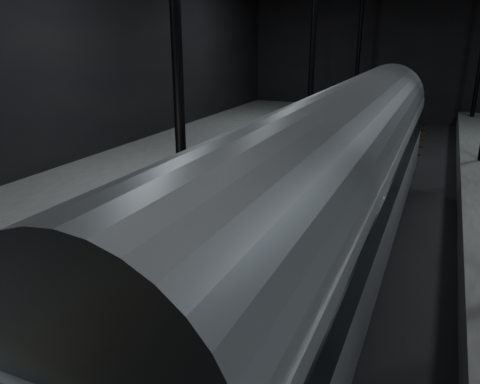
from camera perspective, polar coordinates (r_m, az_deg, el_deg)
The scene contains 6 objects.
ground at distance 15.29m, azimuth 13.71°, elevation -5.48°, with size 44.00×44.00×0.00m, color black.
platform_left at distance 17.77m, azimuth -10.60°, elevation -0.06°, with size 9.00×43.80×1.00m, color #4B4B48.
tactile_strip at distance 15.70m, azimuth 2.29°, elevation -0.33°, with size 0.50×43.80×0.01m, color olive.
track at distance 15.26m, azimuth 13.73°, elevation -5.24°, with size 2.40×43.00×0.24m.
train at distance 11.72m, azimuth 12.20°, elevation 1.42°, with size 2.75×18.30×4.89m.
woman at distance 10.77m, azimuth -11.98°, elevation -4.67°, with size 0.68×0.45×1.86m, color tan.
Camera 1 is at (2.11, -13.84, 6.14)m, focal length 35.00 mm.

